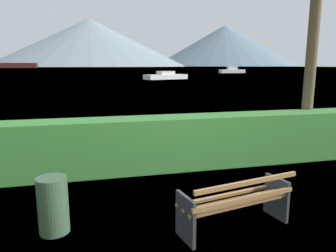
% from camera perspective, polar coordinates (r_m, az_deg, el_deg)
% --- Properties ---
extents(ground_plane, '(1400.00, 1400.00, 0.00)m').
position_cam_1_polar(ground_plane, '(5.16, 11.64, -17.57)').
color(ground_plane, olive).
extents(water_surface, '(620.00, 620.00, 0.00)m').
position_cam_1_polar(water_surface, '(311.95, -13.59, 10.28)').
color(water_surface, '#6B8EA3').
rests_on(water_surface, ground_plane).
extents(park_bench, '(1.83, 0.91, 0.87)m').
position_cam_1_polar(park_bench, '(4.92, 12.27, -13.47)').
color(park_bench, olive).
rests_on(park_bench, ground_plane).
extents(hedge_row, '(11.92, 0.85, 1.25)m').
position_cam_1_polar(hedge_row, '(7.57, 2.12, -2.93)').
color(hedge_row, '#387A33').
rests_on(hedge_row, ground_plane).
extents(trash_bin, '(0.44, 0.44, 0.85)m').
position_cam_1_polar(trash_bin, '(5.04, -20.14, -13.33)').
color(trash_bin, '#385138').
rests_on(trash_bin, ground_plane).
extents(fishing_boat_near, '(8.04, 4.99, 1.40)m').
position_cam_1_polar(fishing_boat_near, '(55.10, -0.41, 9.02)').
color(fishing_boat_near, silver).
rests_on(fishing_boat_near, water_surface).
extents(tender_far, '(7.81, 2.35, 2.13)m').
position_cam_1_polar(tender_far, '(99.32, 11.56, 9.84)').
color(tender_far, silver).
rests_on(tender_far, water_surface).
extents(distant_hills, '(834.62, 361.19, 79.94)m').
position_cam_1_polar(distant_hills, '(576.95, -10.18, 14.16)').
color(distant_hills, slate).
rests_on(distant_hills, ground_plane).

